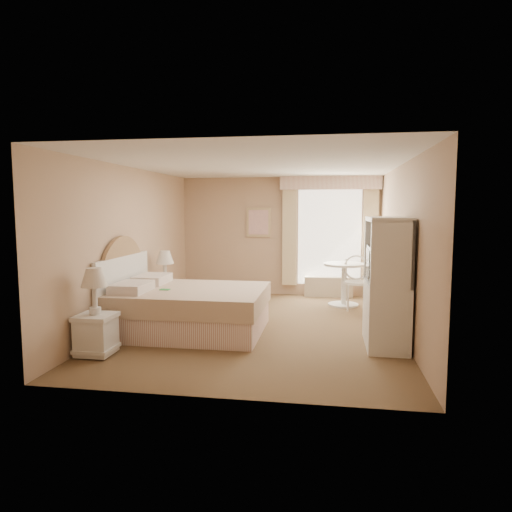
% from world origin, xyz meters
% --- Properties ---
extents(room, '(4.21, 5.51, 2.51)m').
position_xyz_m(room, '(0.00, 0.00, 1.25)').
color(room, brown).
rests_on(room, ground).
extents(window, '(2.05, 0.22, 2.51)m').
position_xyz_m(window, '(1.05, 2.65, 1.34)').
color(window, white).
rests_on(window, room).
extents(framed_art, '(0.52, 0.04, 0.62)m').
position_xyz_m(framed_art, '(-0.45, 2.71, 1.55)').
color(framed_art, tan).
rests_on(framed_art, room).
extents(bed, '(2.21, 1.74, 1.54)m').
position_xyz_m(bed, '(-1.12, -0.46, 0.37)').
color(bed, tan).
rests_on(bed, room).
extents(nightstand_near, '(0.45, 0.45, 1.09)m').
position_xyz_m(nightstand_near, '(-1.84, -1.71, 0.41)').
color(nightstand_near, white).
rests_on(nightstand_near, room).
extents(nightstand_far, '(0.45, 0.45, 1.08)m').
position_xyz_m(nightstand_far, '(-1.84, 0.77, 0.41)').
color(nightstand_far, white).
rests_on(nightstand_far, room).
extents(round_table, '(0.77, 0.77, 0.81)m').
position_xyz_m(round_table, '(1.33, 1.80, 0.54)').
color(round_table, silver).
rests_on(round_table, room).
extents(cafe_chair, '(0.51, 0.51, 0.99)m').
position_xyz_m(cafe_chair, '(1.56, 1.57, 0.57)').
color(cafe_chair, silver).
rests_on(cafe_chair, room).
extents(armoire, '(0.52, 1.04, 1.73)m').
position_xyz_m(armoire, '(1.81, -0.71, 0.72)').
color(armoire, white).
rests_on(armoire, room).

